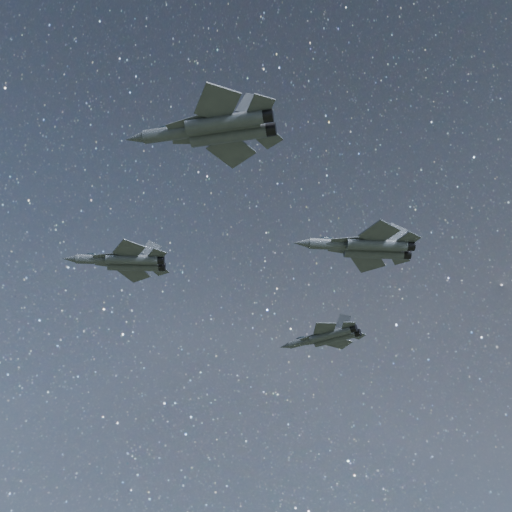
# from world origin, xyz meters

# --- Properties ---
(jet_lead) EXTENTS (15.74, 10.67, 3.96)m
(jet_lead) POSITION_xyz_m (-18.43, -5.65, 143.77)
(jet_lead) COLOR #32373E
(jet_left) EXTENTS (15.61, 10.54, 3.93)m
(jet_left) POSITION_xyz_m (7.54, 20.92, 141.97)
(jet_left) COLOR #32373E
(jet_right) EXTENTS (18.93, 13.42, 4.81)m
(jet_right) POSITION_xyz_m (0.80, -25.14, 146.31)
(jet_right) COLOR #32373E
(jet_slot) EXTENTS (18.34, 12.37, 4.62)m
(jet_slot) POSITION_xyz_m (16.16, 0.70, 145.18)
(jet_slot) COLOR #32373E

